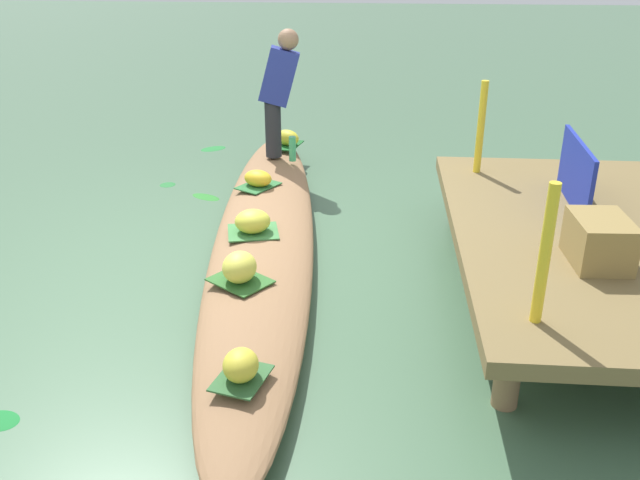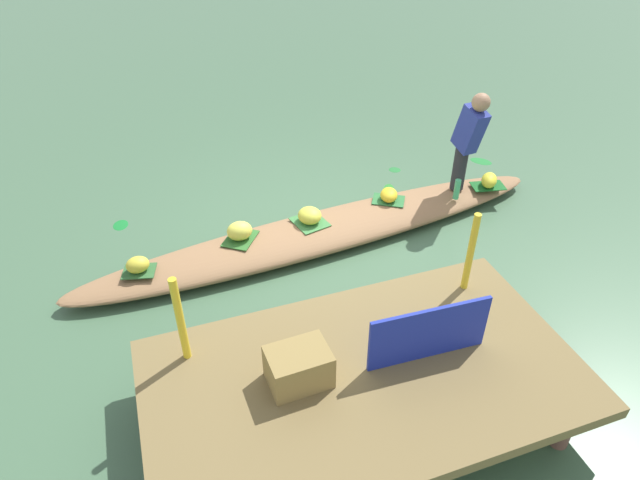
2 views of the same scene
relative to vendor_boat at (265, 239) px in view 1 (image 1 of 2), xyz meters
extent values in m
plane|color=#436648|center=(0.00, 0.00, -0.11)|extent=(40.00, 40.00, 0.00)
cube|color=olive|center=(0.51, 2.29, 0.31)|extent=(3.20, 1.80, 0.10)
cylinder|color=#884D4C|center=(-0.77, 1.57, 0.08)|extent=(0.14, 0.14, 0.38)
cylinder|color=olive|center=(1.79, 1.57, 0.08)|extent=(0.14, 0.14, 0.38)
cylinder|color=brown|center=(-0.77, 3.01, 0.08)|extent=(0.14, 0.14, 0.38)
ellipsoid|color=#916946|center=(0.00, 0.00, 0.00)|extent=(5.64, 1.31, 0.23)
cube|color=#3E8141|center=(0.14, -0.06, 0.12)|extent=(0.41, 0.44, 0.01)
ellipsoid|color=yellow|center=(0.14, -0.06, 0.21)|extent=(0.32, 0.33, 0.17)
cube|color=#2E6829|center=(0.93, -0.01, 0.12)|extent=(0.46, 0.47, 0.01)
ellipsoid|color=#EBE150|center=(0.93, -0.01, 0.22)|extent=(0.27, 0.23, 0.20)
cube|color=#2F6030|center=(1.99, 0.19, 0.12)|extent=(0.36, 0.31, 0.01)
ellipsoid|color=gold|center=(1.99, 0.19, 0.20)|extent=(0.23, 0.20, 0.16)
cube|color=#175D23|center=(-2.16, -0.08, 0.12)|extent=(0.44, 0.32, 0.01)
ellipsoid|color=yellow|center=(-2.16, -0.08, 0.20)|extent=(0.32, 0.33, 0.16)
cube|color=#2C6E37|center=(-0.87, -0.19, 0.12)|extent=(0.45, 0.41, 0.01)
ellipsoid|color=yellow|center=(-0.87, -0.19, 0.19)|extent=(0.29, 0.32, 0.14)
cylinder|color=#28282D|center=(-1.77, -0.17, 0.39)|extent=(0.16, 0.16, 0.55)
cube|color=navy|center=(-1.78, -0.11, 0.92)|extent=(0.22, 0.42, 0.58)
sphere|color=#9E7556|center=(-1.79, -0.01, 1.26)|extent=(0.20, 0.20, 0.20)
cylinder|color=#46B471|center=(-1.64, 0.03, 0.24)|extent=(0.07, 0.07, 0.25)
cube|color=#1C2C9E|center=(0.01, 2.29, 0.60)|extent=(0.95, 0.07, 0.48)
cylinder|color=yellow|center=(-0.69, 1.69, 0.74)|extent=(0.06, 0.06, 0.76)
cylinder|color=yellow|center=(1.71, 1.69, 0.74)|extent=(0.06, 0.06, 0.76)
cube|color=olive|center=(0.98, 2.20, 0.51)|extent=(0.45, 0.34, 0.29)
ellipsoid|color=#236F31|center=(-1.47, -1.21, -0.11)|extent=(0.22, 0.21, 0.01)
ellipsoid|color=#287A29|center=(-1.16, -0.75, -0.11)|extent=(0.28, 0.34, 0.01)
ellipsoid|color=#207730|center=(-2.71, -1.03, -0.11)|extent=(0.34, 0.36, 0.01)
camera|label=1|loc=(4.85, 0.83, 2.22)|focal=38.54mm
camera|label=2|loc=(1.72, 4.74, 3.53)|focal=31.05mm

